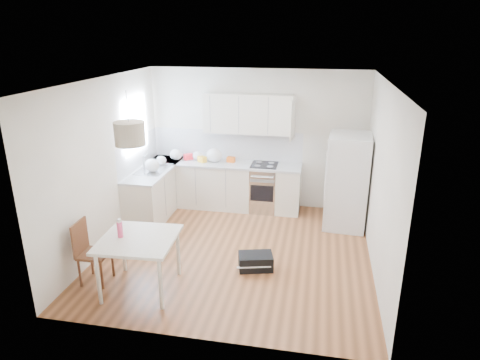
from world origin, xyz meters
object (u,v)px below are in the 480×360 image
at_px(dining_table, 139,244).
at_px(dining_chair, 95,253).
at_px(gym_bag, 256,261).
at_px(refrigerator, 348,181).

height_order(dining_table, dining_chair, dining_chair).
relative_size(dining_chair, gym_bag, 1.83).
xyz_separation_m(dining_chair, gym_bag, (2.14, 0.76, -0.34)).
bearing_deg(refrigerator, dining_chair, -139.56).
bearing_deg(dining_table, gym_bag, 25.82).
height_order(refrigerator, dining_chair, refrigerator).
bearing_deg(gym_bag, refrigerator, 38.56).
distance_m(refrigerator, dining_table, 3.86).
bearing_deg(refrigerator, dining_table, -132.95).
distance_m(dining_chair, gym_bag, 2.30).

